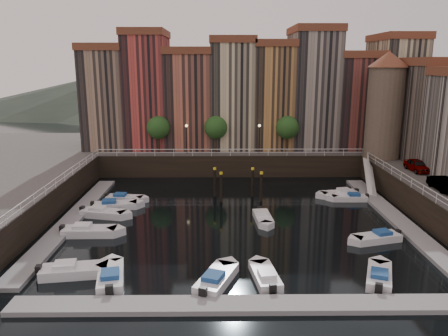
{
  "coord_description": "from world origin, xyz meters",
  "views": [
    {
      "loc": [
        -1.46,
        -42.15,
        15.24
      ],
      "look_at": [
        -0.99,
        4.0,
        4.2
      ],
      "focal_mm": 35.0,
      "sensor_mm": 36.0,
      "label": 1
    }
  ],
  "objects_px": {
    "boat_left_2": "(103,213)",
    "corner_tower": "(385,104)",
    "mooring_pilings": "(237,185)",
    "boat_left_1": "(88,231)",
    "gangway": "(369,174)",
    "car_b": "(442,185)",
    "boat_left_0": "(73,271)",
    "car_a": "(417,166)"
  },
  "relations": [
    {
      "from": "boat_left_1",
      "to": "boat_left_2",
      "type": "height_order",
      "value": "boat_left_1"
    },
    {
      "from": "gangway",
      "to": "boat_left_2",
      "type": "height_order",
      "value": "gangway"
    },
    {
      "from": "corner_tower",
      "to": "car_b",
      "type": "distance_m",
      "value": 16.85
    },
    {
      "from": "corner_tower",
      "to": "boat_left_1",
      "type": "distance_m",
      "value": 39.81
    },
    {
      "from": "mooring_pilings",
      "to": "boat_left_1",
      "type": "distance_m",
      "value": 17.78
    },
    {
      "from": "boat_left_0",
      "to": "car_b",
      "type": "xyz_separation_m",
      "value": [
        32.79,
        11.52,
        3.26
      ]
    },
    {
      "from": "boat_left_1",
      "to": "car_b",
      "type": "height_order",
      "value": "car_b"
    },
    {
      "from": "boat_left_0",
      "to": "gangway",
      "type": "bearing_deg",
      "value": 29.22
    },
    {
      "from": "car_a",
      "to": "mooring_pilings",
      "type": "bearing_deg",
      "value": 178.91
    },
    {
      "from": "gangway",
      "to": "mooring_pilings",
      "type": "relative_size",
      "value": 1.48
    },
    {
      "from": "corner_tower",
      "to": "mooring_pilings",
      "type": "distance_m",
      "value": 22.82
    },
    {
      "from": "car_b",
      "to": "boat_left_2",
      "type": "bearing_deg",
      "value": 177.14
    },
    {
      "from": "boat_left_2",
      "to": "car_b",
      "type": "distance_m",
      "value": 34.11
    },
    {
      "from": "gangway",
      "to": "car_a",
      "type": "relative_size",
      "value": 2.02
    },
    {
      "from": "car_b",
      "to": "corner_tower",
      "type": "bearing_deg",
      "value": 91.02
    },
    {
      "from": "corner_tower",
      "to": "boat_left_2",
      "type": "bearing_deg",
      "value": -156.96
    },
    {
      "from": "boat_left_0",
      "to": "boat_left_1",
      "type": "bearing_deg",
      "value": 89.96
    },
    {
      "from": "car_b",
      "to": "car_a",
      "type": "bearing_deg",
      "value": 82.54
    },
    {
      "from": "corner_tower",
      "to": "boat_left_0",
      "type": "xyz_separation_m",
      "value": [
        -32.33,
        -27.04,
        -9.8
      ]
    },
    {
      "from": "gangway",
      "to": "boat_left_0",
      "type": "xyz_separation_m",
      "value": [
        -29.43,
        -22.54,
        -1.52
      ]
    },
    {
      "from": "boat_left_2",
      "to": "car_a",
      "type": "distance_m",
      "value": 35.6
    },
    {
      "from": "gangway",
      "to": "car_b",
      "type": "relative_size",
      "value": 2.11
    },
    {
      "from": "corner_tower",
      "to": "boat_left_2",
      "type": "height_order",
      "value": "corner_tower"
    },
    {
      "from": "boat_left_1",
      "to": "mooring_pilings",
      "type": "bearing_deg",
      "value": 37.33
    },
    {
      "from": "mooring_pilings",
      "to": "car_b",
      "type": "xyz_separation_m",
      "value": [
        19.91,
        -7.16,
        2.0
      ]
    },
    {
      "from": "mooring_pilings",
      "to": "boat_left_2",
      "type": "relative_size",
      "value": 1.13
    },
    {
      "from": "mooring_pilings",
      "to": "car_a",
      "type": "xyz_separation_m",
      "value": [
        20.83,
        0.59,
        2.05
      ]
    },
    {
      "from": "boat_left_2",
      "to": "corner_tower",
      "type": "bearing_deg",
      "value": 36.34
    },
    {
      "from": "gangway",
      "to": "car_b",
      "type": "height_order",
      "value": "car_b"
    },
    {
      "from": "mooring_pilings",
      "to": "car_a",
      "type": "relative_size",
      "value": 1.36
    },
    {
      "from": "boat_left_2",
      "to": "car_b",
      "type": "relative_size",
      "value": 1.27
    },
    {
      "from": "boat_left_0",
      "to": "car_a",
      "type": "relative_size",
      "value": 1.26
    },
    {
      "from": "mooring_pilings",
      "to": "boat_left_0",
      "type": "xyz_separation_m",
      "value": [
        -12.89,
        -18.68,
        -1.26
      ]
    },
    {
      "from": "corner_tower",
      "to": "car_b",
      "type": "height_order",
      "value": "corner_tower"
    },
    {
      "from": "mooring_pilings",
      "to": "boat_left_2",
      "type": "distance_m",
      "value": 15.26
    },
    {
      "from": "mooring_pilings",
      "to": "boat_left_1",
      "type": "relative_size",
      "value": 1.11
    },
    {
      "from": "boat_left_2",
      "to": "car_a",
      "type": "height_order",
      "value": "car_a"
    },
    {
      "from": "corner_tower",
      "to": "boat_left_1",
      "type": "relative_size",
      "value": 2.72
    },
    {
      "from": "boat_left_1",
      "to": "car_a",
      "type": "xyz_separation_m",
      "value": [
        34.83,
        11.46,
        3.31
      ]
    },
    {
      "from": "boat_left_1",
      "to": "car_a",
      "type": "bearing_deg",
      "value": 17.72
    },
    {
      "from": "boat_left_2",
      "to": "gangway",
      "type": "bearing_deg",
      "value": 30.96
    },
    {
      "from": "gangway",
      "to": "car_b",
      "type": "distance_m",
      "value": 11.65
    }
  ]
}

